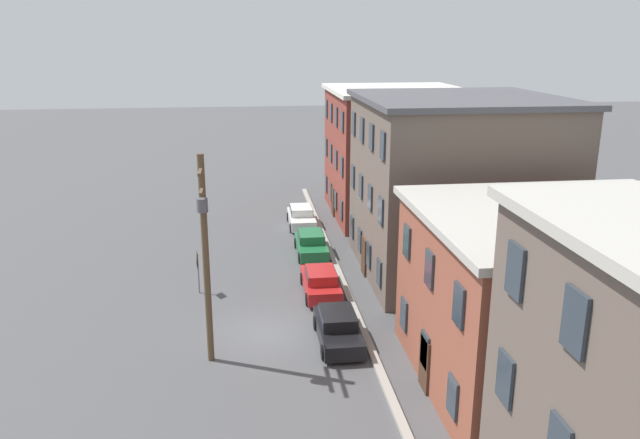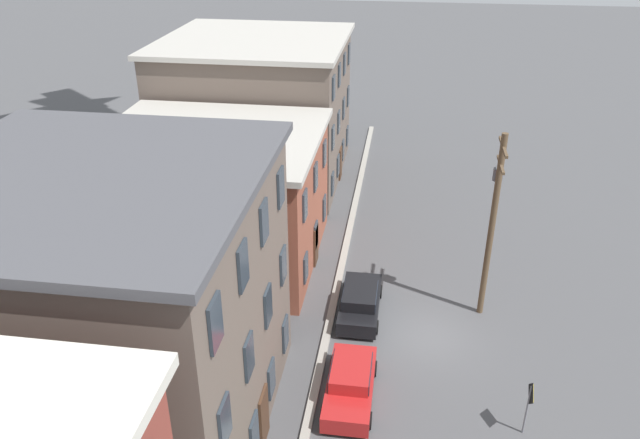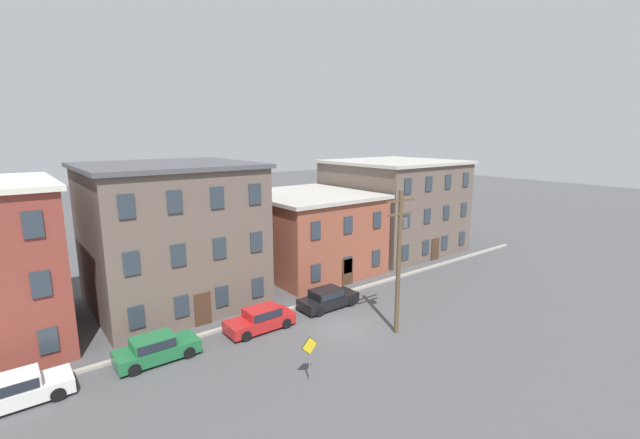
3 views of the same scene
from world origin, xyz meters
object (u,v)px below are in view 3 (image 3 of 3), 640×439
(car_black, at_px, (328,298))
(car_white, at_px, (16,389))
(car_green, at_px, (156,348))
(car_red, at_px, (261,318))
(caution_sign, at_px, (310,351))
(utility_pole, at_px, (399,255))

(car_black, bearing_deg, car_white, 179.87)
(car_green, bearing_deg, car_red, -1.65)
(caution_sign, relative_size, utility_pole, 0.27)
(car_green, xyz_separation_m, caution_sign, (5.54, -6.75, 0.85))
(car_red, distance_m, car_black, 5.56)
(car_red, relative_size, utility_pole, 0.49)
(utility_pole, bearing_deg, car_green, 156.21)
(car_red, height_order, caution_sign, caution_sign)
(car_white, bearing_deg, caution_sign, -29.51)
(car_white, relative_size, car_red, 1.00)
(car_white, xyz_separation_m, caution_sign, (11.86, -6.71, 0.85))
(car_green, relative_size, car_black, 1.00)
(car_green, distance_m, car_black, 12.06)
(car_white, distance_m, utility_pole, 20.69)
(car_green, distance_m, utility_pole, 14.94)
(car_red, height_order, car_black, same)
(caution_sign, bearing_deg, utility_pole, 7.42)
(car_black, distance_m, utility_pole, 7.22)
(car_green, distance_m, car_red, 6.50)
(car_red, distance_m, utility_pole, 9.65)
(car_white, distance_m, car_red, 12.81)
(car_white, bearing_deg, car_black, -0.13)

